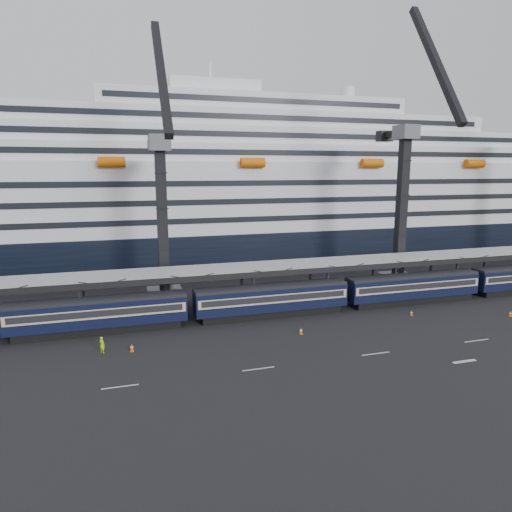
# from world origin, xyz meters

# --- Properties ---
(ground) EXTENTS (260.00, 260.00, 0.00)m
(ground) POSITION_xyz_m (0.00, 0.00, 0.00)
(ground) COLOR black
(ground) RESTS_ON ground
(lane_markings) EXTENTS (111.00, 4.27, 0.02)m
(lane_markings) POSITION_xyz_m (8.15, -5.23, 0.01)
(lane_markings) COLOR beige
(lane_markings) RESTS_ON ground
(train) EXTENTS (133.05, 3.00, 4.05)m
(train) POSITION_xyz_m (-4.65, 10.00, 2.20)
(train) COLOR black
(train) RESTS_ON ground
(canopy) EXTENTS (130.00, 6.25, 5.53)m
(canopy) POSITION_xyz_m (0.00, 14.00, 5.25)
(canopy) COLOR #919398
(canopy) RESTS_ON ground
(cruise_ship) EXTENTS (214.09, 28.84, 34.00)m
(cruise_ship) POSITION_xyz_m (-1.08, 45.99, 12.34)
(cruise_ship) COLOR black
(cruise_ship) RESTS_ON ground
(crane_dark_near) EXTENTS (4.50, 17.75, 35.08)m
(crane_dark_near) POSITION_xyz_m (-20.00, 18.59, 11.93)
(crane_dark_near) COLOR #52545A
(crane_dark_near) RESTS_ON ground
(crane_dark_mid) EXTENTS (4.50, 18.24, 39.64)m
(crane_dark_mid) POSITION_xyz_m (15.00, 17.59, 13.36)
(crane_dark_mid) COLOR #52545A
(crane_dark_mid) RESTS_ON ground
(worker) EXTENTS (0.72, 0.70, 1.66)m
(worker) POSITION_xyz_m (-27.60, 3.90, 0.83)
(worker) COLOR #BAF80D
(worker) RESTS_ON ground
(traffic_cone_b) EXTENTS (0.41, 0.41, 0.82)m
(traffic_cone_b) POSITION_xyz_m (-24.81, 3.47, 0.40)
(traffic_cone_b) COLOR #DC5E06
(traffic_cone_b) RESTS_ON ground
(traffic_cone_c) EXTENTS (0.39, 0.39, 0.79)m
(traffic_cone_c) POSITION_xyz_m (-6.94, 3.17, 0.39)
(traffic_cone_c) COLOR #DC5E06
(traffic_cone_c) RESTS_ON ground
(traffic_cone_d) EXTENTS (0.34, 0.34, 0.69)m
(traffic_cone_d) POSITION_xyz_m (8.57, 5.25, 0.34)
(traffic_cone_d) COLOR #DC5E06
(traffic_cone_d) RESTS_ON ground
(traffic_cone_e) EXTENTS (0.37, 0.37, 0.74)m
(traffic_cone_e) POSITION_xyz_m (19.96, 1.45, 0.37)
(traffic_cone_e) COLOR #DC5E06
(traffic_cone_e) RESTS_ON ground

